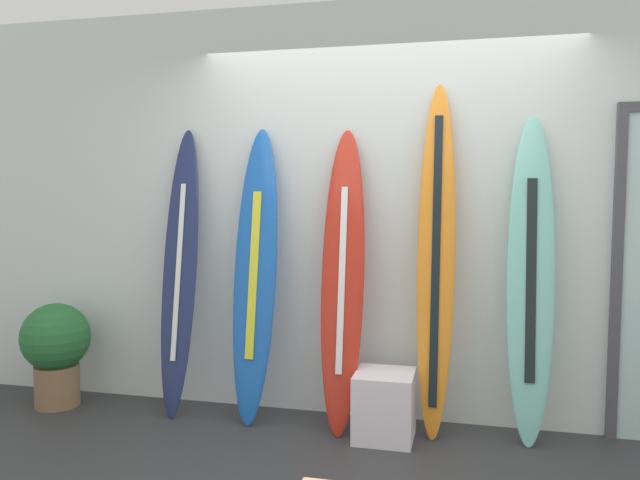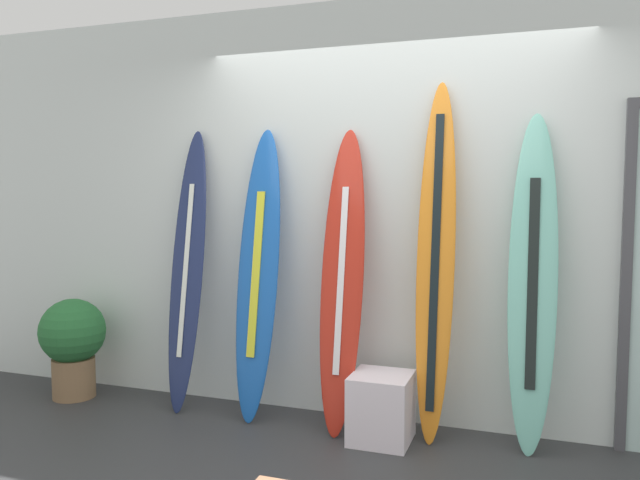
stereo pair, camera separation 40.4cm
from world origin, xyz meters
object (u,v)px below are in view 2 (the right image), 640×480
surfboard_cobalt (258,275)px  surfboard_crimson (342,280)px  surfboard_seafoam (533,286)px  display_block_left (381,408)px  surfboard_sunset (436,264)px  surfboard_navy (187,272)px  potted_plant (73,341)px

surfboard_cobalt → surfboard_crimson: (0.60, -0.01, 0.00)m
surfboard_seafoam → display_block_left: bearing=-168.3°
surfboard_cobalt → surfboard_sunset: 1.20m
surfboard_navy → surfboard_sunset: (1.74, 0.02, 0.12)m
surfboard_cobalt → surfboard_seafoam: (1.76, 0.04, 0.01)m
surfboard_navy → potted_plant: size_ratio=2.66×
surfboard_crimson → surfboard_seafoam: bearing=2.5°
display_block_left → surfboard_crimson: bearing=156.6°
surfboard_seafoam → potted_plant: size_ratio=2.71×
surfboard_seafoam → potted_plant: bearing=-177.5°
surfboard_navy → surfboard_crimson: (1.15, -0.02, 0.01)m
surfboard_sunset → surfboard_cobalt: bearing=-178.6°
surfboard_crimson → surfboard_seafoam: 1.16m
surfboard_sunset → potted_plant: size_ratio=3.00×
surfboard_cobalt → surfboard_sunset: surfboard_sunset is taller
surfboard_navy → surfboard_sunset: surfboard_sunset is taller
potted_plant → surfboard_seafoam: bearing=2.5°
surfboard_sunset → surfboard_navy: bearing=-179.3°
surfboard_navy → potted_plant: surfboard_navy is taller
surfboard_crimson → surfboard_sunset: 0.60m
surfboard_crimson → surfboard_cobalt: bearing=178.6°
surfboard_crimson → surfboard_seafoam: (1.16, 0.05, 0.01)m
surfboard_navy → surfboard_sunset: bearing=0.7°
surfboard_seafoam → display_block_left: 1.18m
surfboard_crimson → potted_plant: bearing=-177.6°
surfboard_sunset → display_block_left: 0.95m
surfboard_navy → surfboard_seafoam: bearing=0.7°
surfboard_navy → surfboard_cobalt: 0.55m
surfboard_cobalt → display_block_left: size_ratio=4.70×
surfboard_sunset → display_block_left: size_ratio=5.31×
potted_plant → surfboard_crimson: bearing=2.4°
surfboard_cobalt → potted_plant: 1.57m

